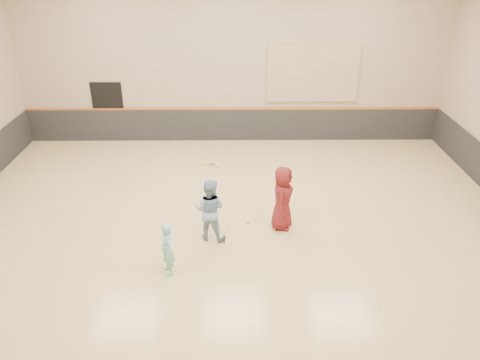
{
  "coord_description": "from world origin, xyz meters",
  "views": [
    {
      "loc": [
        0.1,
        -10.26,
        6.56
      ],
      "look_at": [
        0.2,
        0.4,
        1.15
      ],
      "focal_mm": 35.0,
      "sensor_mm": 36.0,
      "label": 1
    }
  ],
  "objects_px": {
    "instructor": "(210,210)",
    "spare_racket": "(205,162)",
    "young_man": "(283,198)",
    "girl": "(167,249)"
  },
  "relations": [
    {
      "from": "instructor",
      "to": "young_man",
      "type": "xyz_separation_m",
      "value": [
        1.81,
        0.49,
        0.04
      ]
    },
    {
      "from": "instructor",
      "to": "spare_racket",
      "type": "distance_m",
      "value": 4.46
    },
    {
      "from": "girl",
      "to": "spare_racket",
      "type": "relative_size",
      "value": 1.9
    },
    {
      "from": "girl",
      "to": "young_man",
      "type": "relative_size",
      "value": 0.74
    },
    {
      "from": "instructor",
      "to": "young_man",
      "type": "bearing_deg",
      "value": -149.85
    },
    {
      "from": "young_man",
      "to": "spare_racket",
      "type": "distance_m",
      "value": 4.53
    },
    {
      "from": "young_man",
      "to": "spare_racket",
      "type": "xyz_separation_m",
      "value": [
        -2.19,
        3.89,
        -0.78
      ]
    },
    {
      "from": "girl",
      "to": "instructor",
      "type": "height_order",
      "value": "instructor"
    },
    {
      "from": "instructor",
      "to": "spare_racket",
      "type": "bearing_deg",
      "value": -70.02
    },
    {
      "from": "young_man",
      "to": "instructor",
      "type": "bearing_deg",
      "value": 119.93
    }
  ]
}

